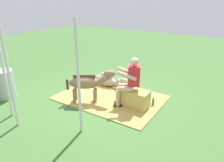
# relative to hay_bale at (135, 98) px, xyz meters

# --- Properties ---
(ground_plane) EXTENTS (24.00, 24.00, 0.00)m
(ground_plane) POSITION_rel_hay_bale_xyz_m (0.95, 0.02, -0.23)
(ground_plane) COLOR #426B33
(hay_patch) EXTENTS (2.92, 2.04, 0.02)m
(hay_patch) POSITION_rel_hay_bale_xyz_m (0.82, -0.07, -0.22)
(hay_patch) COLOR tan
(hay_patch) RESTS_ON ground
(hay_bale) EXTENTS (0.75, 0.41, 0.47)m
(hay_bale) POSITION_rel_hay_bale_xyz_m (0.00, 0.00, 0.00)
(hay_bale) COLOR tan
(hay_bale) RESTS_ON ground
(person_seated) EXTENTS (0.72, 0.60, 1.35)m
(person_seated) POSITION_rel_hay_bale_xyz_m (0.15, 0.05, 0.51)
(person_seated) COLOR #D8AD8C
(person_seated) RESTS_ON ground
(pony_standing) EXTENTS (1.19, 0.88, 0.93)m
(pony_standing) POSITION_rel_hay_bale_xyz_m (1.21, 0.46, 0.34)
(pony_standing) COLOR #8C6B4C
(pony_standing) RESTS_ON ground
(pony_lying) EXTENTS (1.35, 0.46, 0.42)m
(pony_lying) POSITION_rel_hay_bale_xyz_m (1.38, -0.76, -0.04)
(pony_lying) COLOR gray
(pony_lying) RESTS_ON ground
(soda_bottle) EXTENTS (0.07, 0.07, 0.25)m
(soda_bottle) POSITION_rel_hay_bale_xyz_m (-0.40, -0.31, -0.11)
(soda_bottle) COLOR #268C3F
(soda_bottle) RESTS_ON ground
(water_barrel) EXTENTS (0.56, 0.56, 0.81)m
(water_barrel) POSITION_rel_hay_bale_xyz_m (3.43, 1.52, 0.17)
(water_barrel) COLOR #B2B2B7
(water_barrel) RESTS_ON ground
(tent_pole_left) EXTENTS (0.06, 0.06, 2.44)m
(tent_pole_left) POSITION_rel_hay_bale_xyz_m (0.46, 1.64, 0.98)
(tent_pole_left) COLOR silver
(tent_pole_left) RESTS_ON ground
(tent_pole_right) EXTENTS (0.06, 0.06, 2.44)m
(tent_pole_right) POSITION_rel_hay_bale_xyz_m (2.35, 2.05, 0.98)
(tent_pole_right) COLOR silver
(tent_pole_right) RESTS_ON ground
(tent_pole_mid) EXTENTS (0.06, 0.06, 2.44)m
(tent_pole_mid) POSITION_rel_hay_bale_xyz_m (1.85, 2.24, 0.98)
(tent_pole_mid) COLOR silver
(tent_pole_mid) RESTS_ON ground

